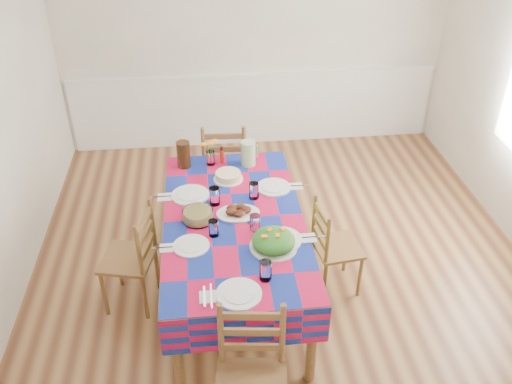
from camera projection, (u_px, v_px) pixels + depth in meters
room at (289, 137)px, 4.13m from camera, size 4.58×5.08×2.78m
wainscot at (254, 107)px, 6.67m from camera, size 4.41×0.06×0.92m
dining_table at (234, 227)px, 4.26m from camera, size 1.09×2.03×0.79m
setting_near_head at (248, 285)px, 3.53m from camera, size 0.49×0.33×0.14m
setting_left_near at (198, 239)px, 3.94m from camera, size 0.49×0.29×0.13m
setting_left_far at (198, 195)px, 4.41m from camera, size 0.57×0.34×0.15m
setting_right_near at (273, 233)px, 3.99m from camera, size 0.56×0.32×0.14m
setting_right_far at (267, 188)px, 4.50m from camera, size 0.54×0.31×0.14m
meat_platter at (238, 211)px, 4.23m from camera, size 0.34×0.25×0.07m
salad_platter at (274, 241)px, 3.87m from camera, size 0.35×0.35×0.15m
pasta_bowl at (198, 215)px, 4.16m from camera, size 0.24×0.24×0.09m
cake at (228, 176)px, 4.66m from camera, size 0.26×0.26×0.07m
serving_utensils at (256, 227)px, 4.11m from camera, size 0.13×0.29×0.01m
flower_vase at (210, 154)px, 4.84m from camera, size 0.16×0.13×0.25m
hot_sauce at (222, 155)px, 4.88m from camera, size 0.04×0.04×0.16m
green_pitcher at (248, 153)px, 4.83m from camera, size 0.13×0.13×0.23m
tea_pitcher at (184, 154)px, 4.80m from camera, size 0.12×0.12×0.24m
name_card at (242, 310)px, 3.38m from camera, size 0.08×0.03×0.02m
chair_near at (251, 380)px, 3.31m from camera, size 0.48×0.47×0.99m
chair_far at (225, 167)px, 5.43m from camera, size 0.47×0.45×1.01m
chair_left at (133, 259)px, 4.31m from camera, size 0.48×0.49×0.93m
chair_right at (333, 248)px, 4.48m from camera, size 0.41×0.42×0.86m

